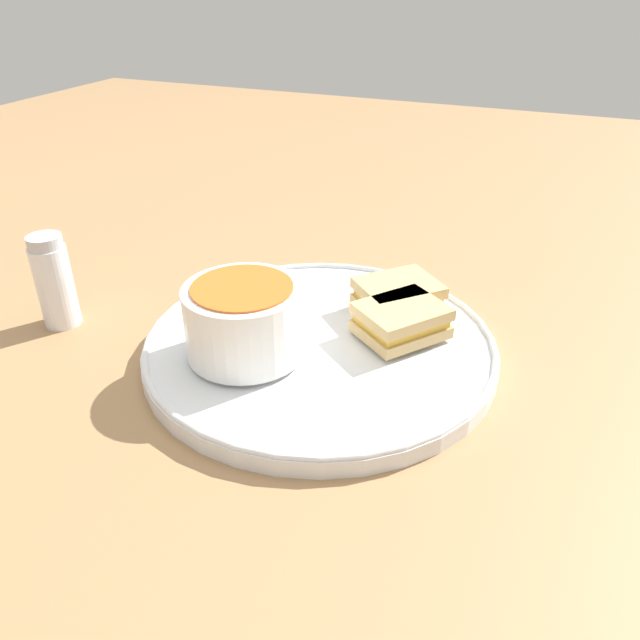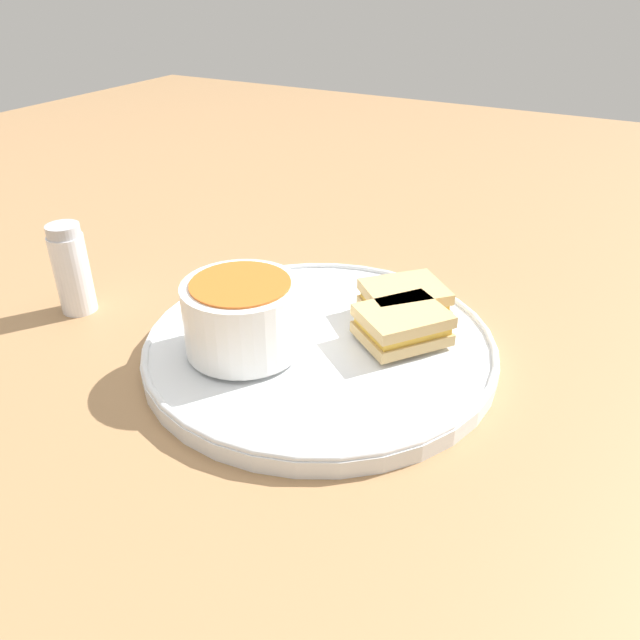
{
  "view_description": "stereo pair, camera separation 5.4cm",
  "coord_description": "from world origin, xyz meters",
  "px_view_note": "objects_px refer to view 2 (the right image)",
  "views": [
    {
      "loc": [
        -0.19,
        0.46,
        0.33
      ],
      "look_at": [
        0.0,
        0.0,
        0.04
      ],
      "focal_mm": 35.0,
      "sensor_mm": 36.0,
      "label": 1
    },
    {
      "loc": [
        -0.24,
        0.44,
        0.33
      ],
      "look_at": [
        0.0,
        0.0,
        0.04
      ],
      "focal_mm": 35.0,
      "sensor_mm": 36.0,
      "label": 2
    }
  ],
  "objects_px": {
    "salt_shaker": "(72,270)",
    "sandwich_half_near": "(402,325)",
    "sandwich_half_far": "(404,300)",
    "soup_bowl": "(242,316)",
    "spoon": "(243,316)"
  },
  "relations": [
    {
      "from": "salt_shaker",
      "to": "sandwich_half_near",
      "type": "bearing_deg",
      "value": -166.52
    },
    {
      "from": "sandwich_half_far",
      "to": "salt_shaker",
      "type": "height_order",
      "value": "salt_shaker"
    },
    {
      "from": "sandwich_half_near",
      "to": "soup_bowl",
      "type": "bearing_deg",
      "value": 34.66
    },
    {
      "from": "soup_bowl",
      "to": "salt_shaker",
      "type": "distance_m",
      "value": 0.22
    },
    {
      "from": "soup_bowl",
      "to": "salt_shaker",
      "type": "height_order",
      "value": "salt_shaker"
    },
    {
      "from": "soup_bowl",
      "to": "spoon",
      "type": "xyz_separation_m",
      "value": [
        0.03,
        -0.04,
        -0.03
      ]
    },
    {
      "from": "soup_bowl",
      "to": "spoon",
      "type": "distance_m",
      "value": 0.06
    },
    {
      "from": "sandwich_half_far",
      "to": "salt_shaker",
      "type": "distance_m",
      "value": 0.35
    },
    {
      "from": "soup_bowl",
      "to": "sandwich_half_far",
      "type": "bearing_deg",
      "value": -128.94
    },
    {
      "from": "soup_bowl",
      "to": "salt_shaker",
      "type": "bearing_deg",
      "value": -0.56
    },
    {
      "from": "spoon",
      "to": "sandwich_half_far",
      "type": "distance_m",
      "value": 0.16
    },
    {
      "from": "sandwich_half_near",
      "to": "sandwich_half_far",
      "type": "height_order",
      "value": "same"
    },
    {
      "from": "soup_bowl",
      "to": "sandwich_half_far",
      "type": "distance_m",
      "value": 0.17
    },
    {
      "from": "soup_bowl",
      "to": "spoon",
      "type": "relative_size",
      "value": 0.86
    },
    {
      "from": "salt_shaker",
      "to": "spoon",
      "type": "bearing_deg",
      "value": -168.29
    }
  ]
}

